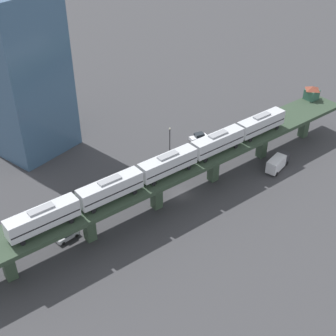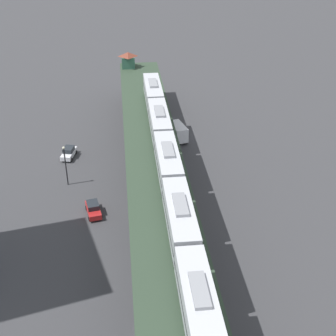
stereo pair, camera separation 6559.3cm
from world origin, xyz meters
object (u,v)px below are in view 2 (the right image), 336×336
at_px(signal_hut, 128,59).
at_px(delivery_truck, 176,130).
at_px(street_car_red, 93,209).
at_px(street_car_silver, 149,335).
at_px(street_car_white, 69,152).
at_px(subway_train, 168,161).
at_px(street_lamp, 65,163).

bearing_deg(signal_hut, delivery_truck, 97.55).
xyz_separation_m(street_car_red, delivery_truck, (-20.50, -18.96, 0.82)).
relative_size(signal_hut, delivery_truck, 0.54).
distance_m(street_car_silver, street_car_white, 43.24).
bearing_deg(subway_train, delivery_truck, -113.77).
distance_m(street_car_silver, delivery_truck, 47.91).
bearing_deg(street_lamp, delivery_truck, -157.27).
height_order(street_car_silver, delivery_truck, delivery_truck).
bearing_deg(delivery_truck, subway_train, 66.23).
bearing_deg(signal_hut, subway_train, 80.12).
bearing_deg(street_car_red, delivery_truck, -137.23).
distance_m(subway_train, street_car_silver, 22.50).
height_order(subway_train, signal_hut, subway_train).
bearing_deg(subway_train, street_car_silver, 64.06).
xyz_separation_m(signal_hut, street_lamp, (19.71, 31.29, -5.51)).
xyz_separation_m(street_car_silver, delivery_truck, (-20.02, -43.53, 0.82)).
bearing_deg(street_car_white, street_lamp, 78.74).
bearing_deg(street_car_red, street_car_white, -89.16).
relative_size(subway_train, delivery_truck, 8.49).
bearing_deg(street_car_silver, delivery_truck, -114.70).
bearing_deg(signal_hut, street_car_silver, 75.32).
relative_size(subway_train, street_car_white, 12.91).
bearing_deg(street_car_white, signal_hut, -128.95).
height_order(street_car_silver, street_lamp, street_lamp).
xyz_separation_m(subway_train, signal_hut, (-8.19, -46.98, -0.74)).
distance_m(delivery_truck, street_lamp, 24.61).
distance_m(subway_train, delivery_truck, 28.79).
xyz_separation_m(signal_hut, street_car_white, (17.88, 22.12, -8.68)).
height_order(signal_hut, street_car_red, signal_hut).
relative_size(street_car_white, delivery_truck, 0.66).
bearing_deg(street_lamp, street_car_red, 102.47).
relative_size(street_car_red, street_lamp, 0.65).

